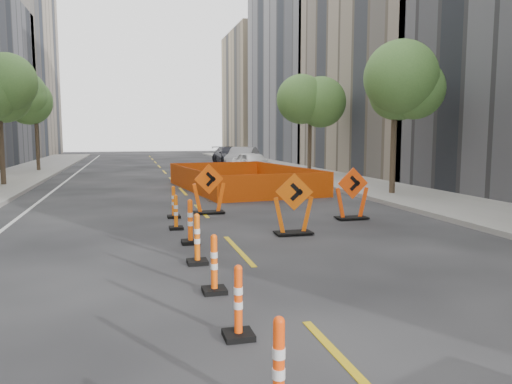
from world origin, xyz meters
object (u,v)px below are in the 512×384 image
object	(u,v)px
channelizer_1	(279,369)
channelizer_7	(174,202)
channelizer_5	(190,221)
parked_car_near	(253,163)
chevron_sign_center	(294,204)
channelizer_2	(238,302)
chevron_sign_left	(209,189)
channelizer_6	(176,212)
parked_car_far	(229,155)
channelizer_4	(197,239)
parked_car_mid	(243,158)
channelizer_3	(214,264)
chevron_sign_right	(352,193)

from	to	relation	value
channelizer_1	channelizer_7	distance (m)	11.51
channelizer_5	parked_car_near	xyz separation A→B (m)	(6.44, 19.64, 0.19)
channelizer_5	chevron_sign_center	size ratio (longest dim) A/B	0.67
channelizer_2	channelizer_5	xyz separation A→B (m)	(0.07, 5.76, 0.05)
channelizer_2	chevron_sign_left	size ratio (longest dim) A/B	0.59
channelizer_6	channelizer_7	xyz separation A→B (m)	(0.10, 1.92, 0.02)
channelizer_2	channelizer_1	bearing A→B (deg)	-91.13
channelizer_7	parked_car_far	xyz separation A→B (m)	(7.11, 26.73, 0.26)
channelizer_1	channelizer_7	size ratio (longest dim) A/B	0.99
chevron_sign_left	chevron_sign_center	world-z (taller)	chevron_sign_left
chevron_sign_left	channelizer_6	bearing A→B (deg)	-127.21
channelizer_5	chevron_sign_center	bearing A→B (deg)	8.70
channelizer_5	parked_car_near	bearing A→B (deg)	71.85
channelizer_4	parked_car_mid	xyz separation A→B (m)	(7.02, 26.78, 0.29)
channelizer_6	parked_car_mid	bearing A→B (deg)	72.81
parked_car_near	chevron_sign_center	bearing A→B (deg)	-109.98
channelizer_1	chevron_sign_center	xyz separation A→B (m)	(2.87, 8.10, 0.31)
parked_car_mid	parked_car_far	distance (m)	5.71
channelizer_7	channelizer_6	bearing A→B (deg)	-93.11
parked_car_near	channelizer_7	bearing A→B (deg)	-121.50
channelizer_4	channelizer_5	world-z (taller)	channelizer_5
channelizer_7	chevron_sign_center	size ratio (longest dim) A/B	0.63
parked_car_near	parked_car_far	world-z (taller)	parked_car_far
parked_car_mid	channelizer_6	bearing A→B (deg)	-82.39
channelizer_7	parked_car_near	bearing A→B (deg)	67.64
chevron_sign_center	parked_car_far	world-z (taller)	chevron_sign_center
channelizer_4	parked_car_near	size ratio (longest dim) A/B	0.24
channelizer_4	parked_car_mid	size ratio (longest dim) A/B	0.21
channelizer_4	channelizer_6	distance (m)	3.84
channelizer_5	channelizer_3	bearing A→B (deg)	-90.98
parked_car_mid	parked_car_far	bearing A→B (deg)	113.60
channelizer_4	channelizer_7	size ratio (longest dim) A/B	1.03
channelizer_4	parked_car_far	xyz separation A→B (m)	(7.14, 32.48, 0.24)
parked_car_near	chevron_sign_left	bearing A→B (deg)	-118.28
chevron_sign_left	chevron_sign_center	xyz separation A→B (m)	(1.61, -3.98, -0.01)
channelizer_2	chevron_sign_right	xyz separation A→B (m)	(5.33, 7.97, 0.32)
channelizer_1	chevron_sign_left	size ratio (longest dim) A/B	0.61
channelizer_5	channelizer_7	xyz separation A→B (m)	(-0.06, 3.84, -0.04)
channelizer_7	chevron_sign_left	distance (m)	1.37
channelizer_6	chevron_sign_center	size ratio (longest dim) A/B	0.60
parked_car_mid	channelizer_2	bearing A→B (deg)	-78.08
channelizer_2	channelizer_5	bearing A→B (deg)	89.28
channelizer_1	parked_car_mid	distance (m)	33.29
channelizer_5	chevron_sign_left	distance (m)	4.55
channelizer_2	channelizer_3	bearing A→B (deg)	89.79
channelizer_3	channelizer_6	world-z (taller)	channelizer_3
channelizer_4	chevron_sign_left	world-z (taller)	chevron_sign_left
channelizer_2	channelizer_5	world-z (taller)	channelizer_5
chevron_sign_right	parked_car_far	size ratio (longest dim) A/B	0.31
channelizer_1	parked_car_mid	size ratio (longest dim) A/B	0.20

